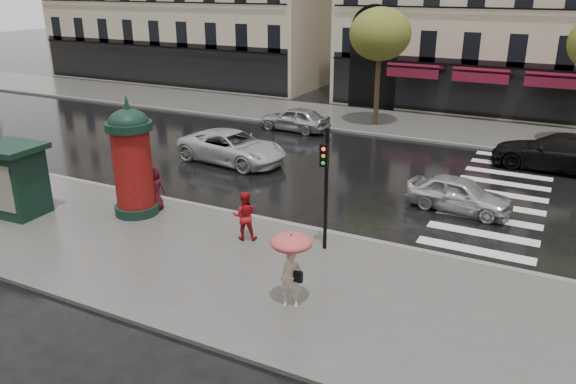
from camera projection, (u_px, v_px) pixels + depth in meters
The scene contains 17 objects.
ground at pixel (244, 263), 16.75m from camera, with size 160.00×160.00×0.00m, color black.
near_sidewalk at pixel (235, 268), 16.31m from camera, with size 90.00×7.00×0.12m, color #474744.
far_sidewalk at pixel (413, 125), 32.59m from camera, with size 90.00×6.00×0.12m, color #474744.
near_kerb at pixel (289, 225), 19.23m from camera, with size 90.00×0.25×0.14m, color slate.
far_kerb at pixel (399, 137), 30.08m from camera, with size 90.00×0.25×0.14m, color slate.
zebra_crossing at pixel (499, 194), 22.21m from camera, with size 3.60×11.75×0.01m, color silver.
tree_far_left at pixel (380, 35), 30.81m from camera, with size 3.40×3.40×6.64m.
woman_umbrella at pixel (291, 258), 13.86m from camera, with size 1.06×1.06×2.03m.
woman_red at pixel (244, 216), 17.78m from camera, with size 0.78×0.61×1.61m, color #AD151D.
man_burgundy at pixel (155, 188), 20.17m from camera, with size 0.77×0.50×1.58m, color #410D17.
morris_column at pixel (132, 158), 19.37m from camera, with size 1.58×1.58×4.26m.
traffic_light at pixel (325, 178), 16.55m from camera, with size 0.25×0.36×3.83m.
newsstand at pixel (15, 179), 19.59m from camera, with size 2.17×1.86×2.53m.
car_silver at pixel (459, 194), 20.40m from camera, with size 1.52×3.77×1.29m, color silver.
car_white at pixel (232, 147), 25.89m from camera, with size 2.42×5.24×1.46m, color silver.
car_black at pixel (559, 152), 24.80m from camera, with size 2.27×5.58×1.62m, color black.
car_far_silver at pixel (295, 119), 31.46m from camera, with size 1.61×3.99×1.36m, color #AEADB2.
Camera 1 is at (7.94, -12.72, 7.86)m, focal length 35.00 mm.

